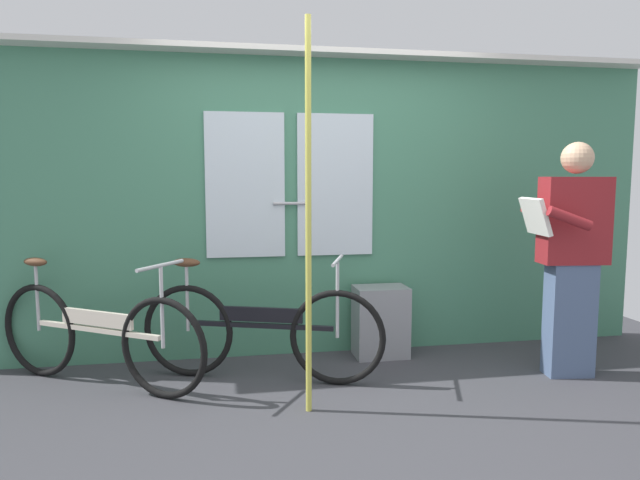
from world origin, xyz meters
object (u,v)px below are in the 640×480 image
Objects in this scene: trash_bin_by_wall at (381,321)px; bicycle_near_door at (260,330)px; handrail_pole at (308,220)px; bicycle_leaning_behind at (97,335)px; passenger_reading_newspaper at (571,254)px.

bicycle_near_door is at bearing -158.98° from trash_bin_by_wall.
bicycle_near_door is at bearing 113.53° from handrail_pole.
bicycle_leaning_behind reaches higher than bicycle_near_door.
handrail_pole is (-1.91, -0.30, 0.29)m from passenger_reading_newspaper.
passenger_reading_newspaper is at bearing 26.85° from bicycle_leaning_behind.
bicycle_near_door reaches higher than trash_bin_by_wall.
bicycle_near_door is 1.11× the size of bicycle_leaning_behind.
bicycle_near_door is at bearing -0.78° from passenger_reading_newspaper.
trash_bin_by_wall is at bearing -22.29° from passenger_reading_newspaper.
trash_bin_by_wall is 0.24× the size of handrail_pole.
bicycle_leaning_behind is (-1.08, 0.08, 0.00)m from bicycle_near_door.
bicycle_leaning_behind is 2.67× the size of trash_bin_by_wall.
passenger_reading_newspaper is at bearing -28.85° from trash_bin_by_wall.
passenger_reading_newspaper reaches higher than bicycle_leaning_behind.
handrail_pole is (0.25, -0.58, 0.80)m from bicycle_near_door.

